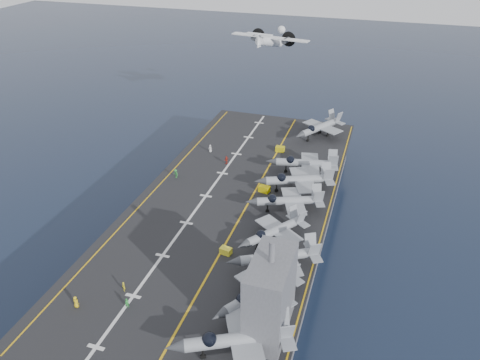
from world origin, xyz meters
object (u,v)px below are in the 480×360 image
(fighter_jet_0, at_px, (238,338))
(transport_plane, at_px, (270,42))
(island_superstructure, at_px, (270,288))
(tow_cart_a, at_px, (226,251))

(fighter_jet_0, height_order, transport_plane, transport_plane)
(island_superstructure, xyz_separation_m, transport_plane, (-22.21, 83.83, 11.10))
(island_superstructure, bearing_deg, fighter_jet_0, -117.80)
(fighter_jet_0, height_order, tow_cart_a, fighter_jet_0)
(island_superstructure, distance_m, transport_plane, 87.43)
(tow_cart_a, relative_size, transport_plane, 0.08)
(fighter_jet_0, distance_m, tow_cart_a, 20.88)
(transport_plane, bearing_deg, island_superstructure, -75.16)
(island_superstructure, height_order, transport_plane, transport_plane)
(fighter_jet_0, bearing_deg, transport_plane, 102.32)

